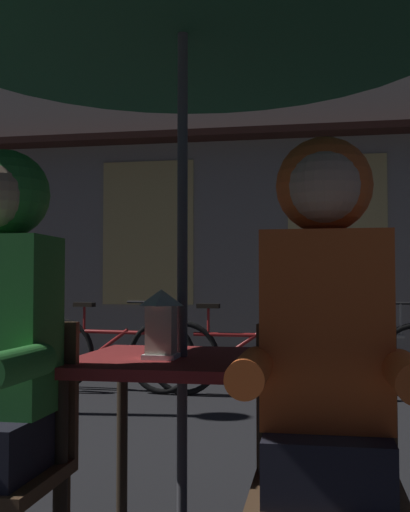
{
  "coord_description": "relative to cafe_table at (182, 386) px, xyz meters",
  "views": [
    {
      "loc": [
        0.45,
        -2.14,
        0.99
      ],
      "look_at": [
        0.0,
        0.45,
        1.11
      ],
      "focal_mm": 44.35,
      "sensor_mm": 36.0,
      "label": 1
    }
  ],
  "objects": [
    {
      "name": "person_right_hooded",
      "position": [
        0.48,
        -0.43,
        0.21
      ],
      "size": [
        0.45,
        0.56,
        1.4
      ],
      "color": "black",
      "rests_on": "ground_plane"
    },
    {
      "name": "bicycle_fourth",
      "position": [
        0.78,
        3.42,
        -0.29
      ],
      "size": [
        1.68,
        0.21,
        0.84
      ],
      "color": "black",
      "rests_on": "ground_plane"
    },
    {
      "name": "lantern",
      "position": [
        -0.06,
        -0.07,
        0.22
      ],
      "size": [
        0.11,
        0.11,
        0.23
      ],
      "color": "white",
      "rests_on": "cafe_table"
    },
    {
      "name": "cafe_table",
      "position": [
        0.0,
        0.0,
        0.0
      ],
      "size": [
        0.72,
        0.72,
        0.74
      ],
      "color": "maroon",
      "rests_on": "ground_plane"
    },
    {
      "name": "bicycle_second",
      "position": [
        -1.42,
        3.51,
        -0.29
      ],
      "size": [
        1.66,
        0.33,
        0.84
      ],
      "color": "black",
      "rests_on": "ground_plane"
    },
    {
      "name": "shopfront_building",
      "position": [
        -0.4,
        5.4,
        2.45
      ],
      "size": [
        10.0,
        0.93,
        6.2
      ],
      "color": "#9E9389",
      "rests_on": "ground_plane"
    },
    {
      "name": "bicycle_third",
      "position": [
        -0.2,
        3.38,
        -0.29
      ],
      "size": [
        1.68,
        0.14,
        0.84
      ],
      "color": "black",
      "rests_on": "ground_plane"
    },
    {
      "name": "chair_right",
      "position": [
        0.48,
        -0.37,
        -0.15
      ],
      "size": [
        0.4,
        0.4,
        0.87
      ],
      "color": "#513823",
      "rests_on": "ground_plane"
    }
  ]
}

